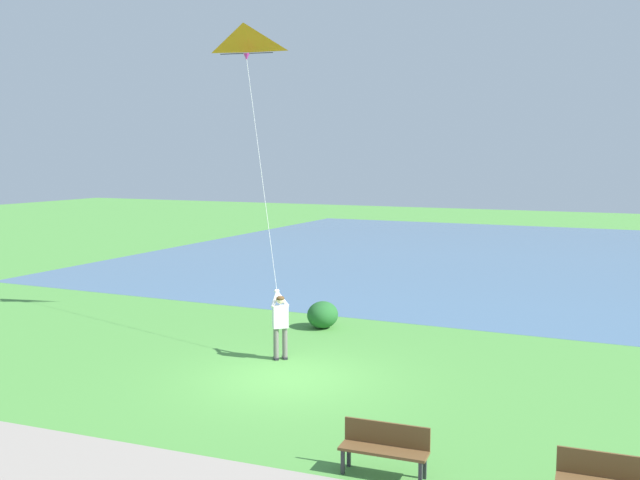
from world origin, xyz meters
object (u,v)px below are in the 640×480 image
Objects in this scene: person_kite_flyer at (280,321)px; flying_kite at (244,42)px; lakeside_shrub at (323,315)px; park_bench_near_walkway at (385,445)px; park_bench_far_walkway at (608,479)px.

flying_kite is (-3.28, -2.96, 7.89)m from person_kite_flyer.
flying_kite is 8.89m from lakeside_shrub.
person_kite_flyer is at bearing -138.16° from park_bench_near_walkway.
person_kite_flyer is 7.31m from park_bench_near_walkway.
person_kite_flyer reaches higher than lakeside_shrub.
person_kite_flyer is at bearing 6.63° from lakeside_shrub.
park_bench_far_walkway is at bearing 93.63° from park_bench_near_walkway.
park_bench_near_walkway is at bearing -86.37° from park_bench_far_walkway.
flying_kite is at bearing -126.90° from park_bench_far_walkway.
person_kite_flyer reaches higher than park_bench_far_walkway.
lakeside_shrub is (-3.67, -0.43, -0.62)m from person_kite_flyer.
park_bench_near_walkway is (8.72, 7.82, -8.43)m from flying_kite.
person_kite_flyer is 1.20× the size of park_bench_far_walkway.
lakeside_shrub is at bearing 98.68° from flying_kite.
park_bench_near_walkway is 10.53m from lakeside_shrub.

